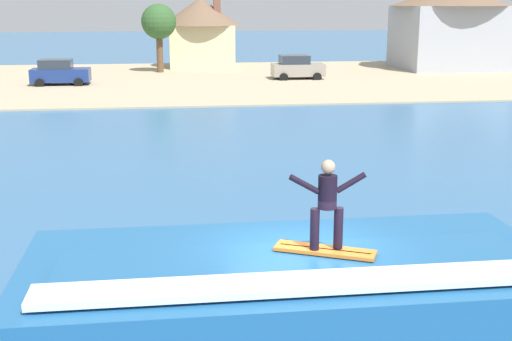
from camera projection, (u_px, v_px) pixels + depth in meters
name	position (u px, v px, depth m)	size (l,w,h in m)	color
ground_plane	(300.00, 325.00, 12.41)	(260.00, 260.00, 0.00)	#31608E
wave_crest	(290.00, 294.00, 11.95)	(9.29, 4.15, 1.56)	#1F588C
surfboard	(325.00, 250.00, 11.64)	(1.75, 1.14, 0.06)	orange
surfer	(327.00, 200.00, 11.41)	(1.32, 0.32, 1.57)	black
shoreline_bank	(197.00, 79.00, 51.22)	(120.00, 27.54, 0.10)	tan
car_near_shore	(60.00, 72.00, 47.42)	(3.99, 2.23, 1.86)	navy
car_far_shore	(297.00, 67.00, 51.10)	(3.88, 2.28, 1.86)	gray
house_gabled_white	(449.00, 24.00, 58.43)	(10.28, 10.28, 7.11)	#9EA3AD
house_small_cottage	(201.00, 29.00, 59.97)	(6.95, 6.95, 6.33)	beige
tree_tall_bare	(159.00, 23.00, 55.07)	(2.83, 2.83, 5.61)	brown
tree_short_bushy	(457.00, 4.00, 61.50)	(3.36, 3.36, 7.28)	brown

